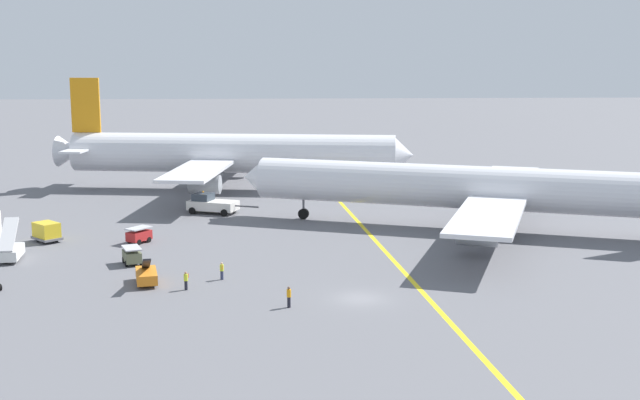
{
  "coord_description": "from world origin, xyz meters",
  "views": [
    {
      "loc": [
        -6.92,
        -67.84,
        20.64
      ],
      "look_at": [
        -2.09,
        25.1,
        4.0
      ],
      "focal_mm": 47.0,
      "sensor_mm": 36.0,
      "label": 1
    }
  ],
  "objects_px": {
    "gse_belt_loader_portside": "(146,275)",
    "ground_crew_wing_walker_right": "(289,297)",
    "gse_stair_truck_yellow": "(10,250)",
    "gse_baggage_cart_trailing": "(132,256)",
    "airliner_at_gate_left": "(230,154)",
    "ground_crew_marshaller_foreground": "(186,280)",
    "gse_container_dolly_flat": "(47,231)",
    "ground_crew_ramp_agent_by_cones": "(222,271)",
    "jet_bridge": "(228,149)",
    "pushback_tug": "(211,204)",
    "gse_baggage_cart_near_cluster": "(139,235)",
    "airliner_being_pushed": "(482,189)"
  },
  "relations": [
    {
      "from": "gse_belt_loader_portside",
      "to": "ground_crew_wing_walker_right",
      "type": "xyz_separation_m",
      "value": [
        12.65,
        -7.64,
        0.1
      ]
    },
    {
      "from": "gse_stair_truck_yellow",
      "to": "gse_belt_loader_portside",
      "type": "height_order",
      "value": "gse_stair_truck_yellow"
    },
    {
      "from": "gse_baggage_cart_trailing",
      "to": "ground_crew_wing_walker_right",
      "type": "distance_m",
      "value": 21.2
    },
    {
      "from": "gse_belt_loader_portside",
      "to": "airliner_at_gate_left",
      "type": "bearing_deg",
      "value": 84.63
    },
    {
      "from": "airliner_at_gate_left",
      "to": "gse_belt_loader_portside",
      "type": "bearing_deg",
      "value": -95.37
    },
    {
      "from": "ground_crew_wing_walker_right",
      "to": "ground_crew_marshaller_foreground",
      "type": "bearing_deg",
      "value": 148.09
    },
    {
      "from": "ground_crew_marshaller_foreground",
      "to": "gse_container_dolly_flat",
      "type": "bearing_deg",
      "value": 131.18
    },
    {
      "from": "gse_belt_loader_portside",
      "to": "ground_crew_ramp_agent_by_cones",
      "type": "xyz_separation_m",
      "value": [
        6.66,
        1.1,
        0.02
      ]
    },
    {
      "from": "gse_container_dolly_flat",
      "to": "ground_crew_marshaller_foreground",
      "type": "relative_size",
      "value": 2.34
    },
    {
      "from": "gse_baggage_cart_trailing",
      "to": "jet_bridge",
      "type": "xyz_separation_m",
      "value": [
        5.78,
        65.36,
        2.95
      ]
    },
    {
      "from": "pushback_tug",
      "to": "gse_belt_loader_portside",
      "type": "xyz_separation_m",
      "value": [
        -3.31,
        -33.18,
        -0.37
      ]
    },
    {
      "from": "gse_container_dolly_flat",
      "to": "ground_crew_marshaller_foreground",
      "type": "bearing_deg",
      "value": -48.82
    },
    {
      "from": "pushback_tug",
      "to": "jet_bridge",
      "type": "bearing_deg",
      "value": 90.02
    },
    {
      "from": "gse_baggage_cart_near_cluster",
      "to": "gse_stair_truck_yellow",
      "type": "bearing_deg",
      "value": -148.45
    },
    {
      "from": "pushback_tug",
      "to": "gse_container_dolly_flat",
      "type": "xyz_separation_m",
      "value": [
        -16.77,
        -15.61,
        -0.02
      ]
    },
    {
      "from": "gse_baggage_cart_trailing",
      "to": "gse_belt_loader_portside",
      "type": "xyz_separation_m",
      "value": [
        2.49,
        -7.2,
        -0.04
      ]
    },
    {
      "from": "pushback_tug",
      "to": "gse_baggage_cart_trailing",
      "type": "distance_m",
      "value": 26.62
    },
    {
      "from": "gse_baggage_cart_near_cluster",
      "to": "airliner_at_gate_left",
      "type": "bearing_deg",
      "value": 76.88
    },
    {
      "from": "pushback_tug",
      "to": "jet_bridge",
      "type": "xyz_separation_m",
      "value": [
        -0.02,
        39.38,
        2.61
      ]
    },
    {
      "from": "pushback_tug",
      "to": "gse_baggage_cart_trailing",
      "type": "bearing_deg",
      "value": -102.59
    },
    {
      "from": "gse_baggage_cart_trailing",
      "to": "ground_crew_ramp_agent_by_cones",
      "type": "bearing_deg",
      "value": -33.7
    },
    {
      "from": "gse_stair_truck_yellow",
      "to": "gse_container_dolly_flat",
      "type": "height_order",
      "value": "gse_stair_truck_yellow"
    },
    {
      "from": "airliner_at_gate_left",
      "to": "gse_baggage_cart_trailing",
      "type": "distance_m",
      "value": 45.0
    },
    {
      "from": "airliner_at_gate_left",
      "to": "ground_crew_wing_walker_right",
      "type": "relative_size",
      "value": 30.55
    },
    {
      "from": "airliner_being_pushed",
      "to": "airliner_at_gate_left",
      "type": "bearing_deg",
      "value": 135.54
    },
    {
      "from": "airliner_being_pushed",
      "to": "ground_crew_wing_walker_right",
      "type": "bearing_deg",
      "value": -128.33
    },
    {
      "from": "gse_stair_truck_yellow",
      "to": "ground_crew_ramp_agent_by_cones",
      "type": "xyz_separation_m",
      "value": [
        21.54,
        -8.3,
        -0.18
      ]
    },
    {
      "from": "gse_stair_truck_yellow",
      "to": "gse_container_dolly_flat",
      "type": "relative_size",
      "value": 1.25
    },
    {
      "from": "airliner_at_gate_left",
      "to": "ground_crew_wing_walker_right",
      "type": "distance_m",
      "value": 59.69
    },
    {
      "from": "gse_stair_truck_yellow",
      "to": "ground_crew_marshaller_foreground",
      "type": "bearing_deg",
      "value": -31.66
    },
    {
      "from": "ground_crew_ramp_agent_by_cones",
      "to": "gse_belt_loader_portside",
      "type": "bearing_deg",
      "value": -170.64
    },
    {
      "from": "airliner_being_pushed",
      "to": "gse_belt_loader_portside",
      "type": "bearing_deg",
      "value": -149.08
    },
    {
      "from": "pushback_tug",
      "to": "gse_belt_loader_portside",
      "type": "distance_m",
      "value": 33.35
    },
    {
      "from": "airliner_at_gate_left",
      "to": "pushback_tug",
      "type": "distance_m",
      "value": 18.74
    },
    {
      "from": "ground_crew_ramp_agent_by_cones",
      "to": "ground_crew_marshaller_foreground",
      "type": "height_order",
      "value": "ground_crew_marshaller_foreground"
    },
    {
      "from": "gse_baggage_cart_near_cluster",
      "to": "airliner_being_pushed",
      "type": "bearing_deg",
      "value": 6.98
    },
    {
      "from": "ground_crew_wing_walker_right",
      "to": "gse_baggage_cart_trailing",
      "type": "bearing_deg",
      "value": 135.58
    },
    {
      "from": "pushback_tug",
      "to": "jet_bridge",
      "type": "height_order",
      "value": "jet_bridge"
    },
    {
      "from": "gse_baggage_cart_trailing",
      "to": "ground_crew_ramp_agent_by_cones",
      "type": "distance_m",
      "value": 11.0
    },
    {
      "from": "gse_baggage_cart_trailing",
      "to": "gse_baggage_cart_near_cluster",
      "type": "relative_size",
      "value": 0.99
    },
    {
      "from": "airliner_being_pushed",
      "to": "gse_baggage_cart_near_cluster",
      "type": "bearing_deg",
      "value": -173.02
    },
    {
      "from": "pushback_tug",
      "to": "ground_crew_wing_walker_right",
      "type": "xyz_separation_m",
      "value": [
        9.34,
        -40.82,
        -0.27
      ]
    },
    {
      "from": "ground_crew_marshaller_foreground",
      "to": "jet_bridge",
      "type": "relative_size",
      "value": 0.1
    },
    {
      "from": "pushback_tug",
      "to": "ground_crew_marshaller_foreground",
      "type": "height_order",
      "value": "pushback_tug"
    },
    {
      "from": "airliner_at_gate_left",
      "to": "gse_stair_truck_yellow",
      "type": "xyz_separation_m",
      "value": [
        -19.71,
        -41.97,
        -4.44
      ]
    },
    {
      "from": "airliner_at_gate_left",
      "to": "pushback_tug",
      "type": "relative_size",
      "value": 5.76
    },
    {
      "from": "pushback_tug",
      "to": "gse_stair_truck_yellow",
      "type": "xyz_separation_m",
      "value": [
        -18.19,
        -23.79,
        -0.17
      ]
    },
    {
      "from": "ground_crew_wing_walker_right",
      "to": "airliner_at_gate_left",
      "type": "bearing_deg",
      "value": 97.55
    },
    {
      "from": "pushback_tug",
      "to": "gse_baggage_cart_trailing",
      "type": "xyz_separation_m",
      "value": [
        -5.8,
        -25.98,
        -0.33
      ]
    },
    {
      "from": "jet_bridge",
      "to": "gse_stair_truck_yellow",
      "type": "bearing_deg",
      "value": -106.05
    }
  ]
}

